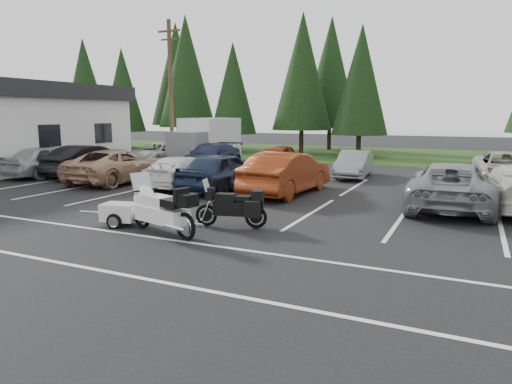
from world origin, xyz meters
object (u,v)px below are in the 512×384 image
object	(u,v)px
car_near_1	(90,161)
car_near_2	(120,166)
car_far_2	(276,158)
adventure_motorcycle	(231,203)
car_far_3	(354,164)
cargo_trailer	(120,214)
box_truck	(203,141)
utility_pole	(171,90)
touring_motorcycle	(162,205)
car_far_4	(508,169)
car_far_1	(211,156)
car_near_3	(183,172)
car_near_5	(287,173)
car_near_6	(451,186)
car_near_0	(50,160)
car_near_4	(222,171)
car_far_0	(156,154)

from	to	relation	value
car_near_1	car_near_2	size ratio (longest dim) A/B	0.88
car_far_2	adventure_motorcycle	xyz separation A→B (m)	(3.74, -12.12, -0.06)
car_far_3	cargo_trailer	xyz separation A→B (m)	(-3.61, -12.92, -0.34)
box_truck	car_near_1	world-z (taller)	box_truck
utility_pole	cargo_trailer	distance (m)	17.81
utility_pole	adventure_motorcycle	bearing A→B (deg)	-49.35
car_near_1	car_near_2	world-z (taller)	car_near_1
utility_pole	touring_motorcycle	distance (m)	18.81
car_near_1	adventure_motorcycle	bearing A→B (deg)	152.92
car_far_3	box_truck	bearing A→B (deg)	162.78
car_far_4	cargo_trailer	bearing A→B (deg)	-134.45
car_far_1	car_near_2	bearing A→B (deg)	-103.39
car_near_3	adventure_motorcycle	world-z (taller)	adventure_motorcycle
cargo_trailer	adventure_motorcycle	bearing A→B (deg)	9.05
touring_motorcycle	car_far_3	bearing A→B (deg)	98.27
car_far_1	car_far_4	world-z (taller)	car_far_4
car_near_1	cargo_trailer	distance (m)	11.40
car_near_5	car_far_3	xyz separation A→B (m)	(1.28, 5.98, -0.17)
car_far_3	car_near_2	bearing A→B (deg)	-150.71
cargo_trailer	car_near_6	bearing A→B (deg)	25.74
car_far_2	touring_motorcycle	distance (m)	13.79
car_near_0	car_far_4	distance (m)	21.89
car_near_1	car_near_3	distance (m)	6.27
car_near_0	car_near_4	bearing A→B (deg)	-178.81
car_near_0	utility_pole	bearing A→B (deg)	-100.81
car_near_3	car_far_0	bearing A→B (deg)	-50.25
car_near_1	car_near_5	xyz separation A→B (m)	(10.93, -0.53, 0.04)
car_near_2	car_far_1	size ratio (longest dim) A/B	1.08
box_truck	car_near_1	size ratio (longest dim) A/B	1.15
cargo_trailer	car_near_1	bearing A→B (deg)	126.26
car_near_4	car_near_1	bearing A→B (deg)	-2.53
car_near_2	touring_motorcycle	distance (m)	10.27
car_far_0	adventure_motorcycle	size ratio (longest dim) A/B	2.21
car_far_2	adventure_motorcycle	size ratio (longest dim) A/B	1.95
touring_motorcycle	cargo_trailer	distance (m)	1.76
utility_pole	touring_motorcycle	bearing A→B (deg)	-55.27
car_near_0	touring_motorcycle	distance (m)	14.12
car_near_6	car_far_4	size ratio (longest dim) A/B	1.03
car_near_3	box_truck	bearing A→B (deg)	-67.79
car_far_2	cargo_trailer	xyz separation A→B (m)	(0.81, -13.29, -0.43)
car_near_3	car_far_0	world-z (taller)	car_far_0
utility_pole	car_near_0	bearing A→B (deg)	-102.36
car_far_1	touring_motorcycle	bearing A→B (deg)	-66.30
car_far_1	touring_motorcycle	size ratio (longest dim) A/B	1.79
car_near_0	car_near_2	size ratio (longest dim) A/B	0.85
car_near_4	car_near_6	distance (m)	8.81
car_near_4	cargo_trailer	bearing A→B (deg)	97.08
car_far_1	cargo_trailer	distance (m)	13.65
car_near_1	car_near_0	bearing A→B (deg)	21.85
car_near_2	car_near_6	bearing A→B (deg)	178.21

